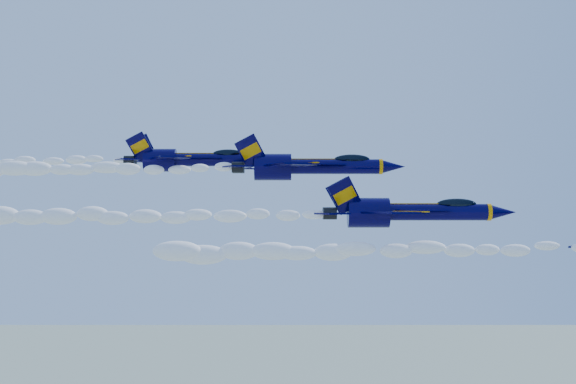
{
  "coord_description": "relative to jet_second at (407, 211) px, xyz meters",
  "views": [
    {
      "loc": [
        -7.21,
        -72.26,
        151.72
      ],
      "look_at": [
        -6.83,
        -0.42,
        152.76
      ],
      "focal_mm": 50.0,
      "sensor_mm": 36.0,
      "label": 1
    }
  ],
  "objects": [
    {
      "name": "smoke_trail_jet_lead",
      "position": [
        -3.61,
        -5.71,
        -2.92
      ],
      "size": [
        32.74,
        1.64,
        1.47
      ],
      "primitive_type": "ellipsoid",
      "color": "white"
    },
    {
      "name": "jet_second",
      "position": [
        0.0,
        0.0,
        0.0
      ],
      "size": [
        15.95,
        13.08,
        5.93
      ],
      "color": "#030030"
    },
    {
      "name": "smoke_trail_jet_second",
      "position": [
        -23.18,
        0.0,
        -0.36
      ],
      "size": [
        32.74,
        1.65,
        1.48
      ],
      "primitive_type": "ellipsoid",
      "color": "white"
    },
    {
      "name": "jet_third",
      "position": [
        -7.85,
        12.24,
        4.33
      ],
      "size": [
        16.93,
        13.88,
        6.29
      ],
      "color": "#030030"
    },
    {
      "name": "smoke_trail_jet_third",
      "position": [
        -31.45,
        12.24,
        3.96
      ],
      "size": [
        32.74,
        1.75,
        1.58
      ],
      "primitive_type": "ellipsoid",
      "color": "white"
    },
    {
      "name": "jet_fourth",
      "position": [
        -19.9,
        17.01,
        5.25
      ],
      "size": [
        15.41,
        12.64,
        5.73
      ],
      "color": "#030030"
    }
  ]
}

